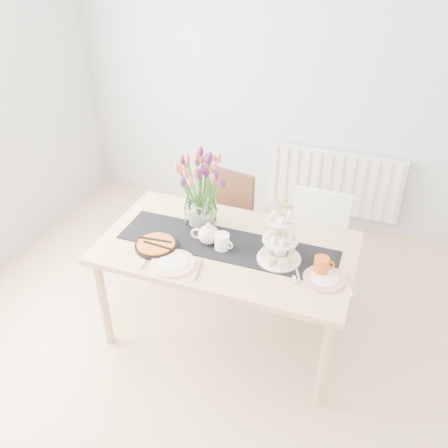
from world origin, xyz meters
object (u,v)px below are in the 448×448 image
(chair_brown, at_px, (221,218))
(plate_right, at_px, (324,279))
(cake_stand, at_px, (280,245))
(dining_table, at_px, (227,255))
(tart_tin, at_px, (156,245))
(cream_jug, at_px, (280,253))
(mug_orange, at_px, (321,265))
(chair_white, at_px, (316,240))
(mug_white, at_px, (222,242))
(tulip_vase, at_px, (200,180))
(teapot, at_px, (209,235))
(plate_left, at_px, (173,263))
(radiator, at_px, (334,182))

(chair_brown, bearing_deg, plate_right, -28.04)
(cake_stand, bearing_deg, chair_brown, 132.65)
(dining_table, xyz_separation_m, tart_tin, (-0.41, -0.18, 0.09))
(cream_jug, bearing_deg, mug_orange, -21.56)
(chair_white, distance_m, mug_white, 0.90)
(tart_tin, height_order, plate_right, tart_tin)
(dining_table, height_order, chair_brown, chair_brown)
(tulip_vase, relative_size, teapot, 2.82)
(cake_stand, relative_size, tart_tin, 1.48)
(dining_table, distance_m, mug_white, 0.14)
(tulip_vase, bearing_deg, teapot, -55.78)
(teapot, xyz_separation_m, plate_left, (-0.12, -0.27, -0.06))
(cake_stand, xyz_separation_m, plate_right, (0.29, -0.09, -0.11))
(radiator, distance_m, cream_jug, 1.70)
(chair_white, distance_m, plate_left, 1.20)
(tulip_vase, distance_m, cake_stand, 0.67)
(radiator, height_order, dining_table, same)
(cake_stand, distance_m, plate_right, 0.32)
(radiator, distance_m, mug_orange, 1.76)
(tulip_vase, bearing_deg, radiator, 64.55)
(cream_jug, relative_size, plate_left, 0.31)
(mug_orange, bearing_deg, teapot, 152.98)
(mug_orange, bearing_deg, chair_white, 77.68)
(dining_table, height_order, plate_left, plate_left)
(radiator, relative_size, plate_left, 4.46)
(tart_tin, bearing_deg, teapot, 27.56)
(tulip_vase, bearing_deg, cream_jug, -17.81)
(chair_white, distance_m, cake_stand, 0.78)
(radiator, bearing_deg, tulip_vase, -115.45)
(mug_orange, bearing_deg, dining_table, 150.22)
(dining_table, height_order, tart_tin, tart_tin)
(plate_left, bearing_deg, teapot, 65.81)
(cream_jug, height_order, plate_left, cream_jug)
(teapot, relative_size, mug_orange, 2.02)
(tulip_vase, xyz_separation_m, teapot, (0.14, -0.20, -0.26))
(cake_stand, relative_size, mug_white, 3.58)
(chair_white, height_order, tulip_vase, tulip_vase)
(dining_table, distance_m, teapot, 0.19)
(dining_table, xyz_separation_m, cake_stand, (0.35, -0.04, 0.19))
(chair_brown, distance_m, cream_jug, 0.95)
(chair_white, xyz_separation_m, cake_stand, (-0.12, -0.67, 0.38))
(chair_white, relative_size, tulip_vase, 1.38)
(cake_stand, height_order, plate_right, cake_stand)
(chair_brown, relative_size, tulip_vase, 1.44)
(dining_table, xyz_separation_m, plate_left, (-0.24, -0.29, 0.08))
(cake_stand, xyz_separation_m, cream_jug, (0.00, 0.02, -0.07))
(cake_stand, height_order, cream_jug, cake_stand)
(plate_right, bearing_deg, cake_stand, 163.33)
(chair_white, relative_size, cream_jug, 10.20)
(teapot, bearing_deg, plate_right, -18.35)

